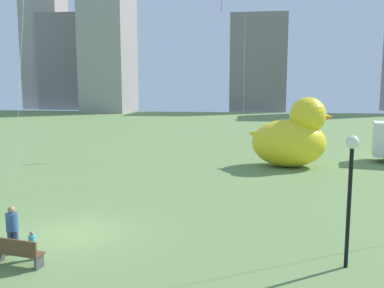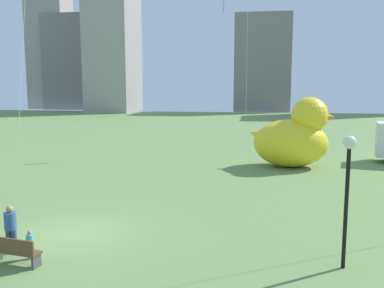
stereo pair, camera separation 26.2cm
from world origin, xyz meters
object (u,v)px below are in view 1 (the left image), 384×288
at_px(person_adult, 12,228).
at_px(giant_inflatable_duck, 292,137).
at_px(lamppost, 351,174).
at_px(person_child, 32,244).
at_px(park_bench, 17,251).

relative_size(person_adult, giant_inflatable_duck, 0.28).
height_order(person_adult, giant_inflatable_duck, giant_inflatable_duck).
xyz_separation_m(giant_inflatable_duck, lamppost, (0.11, -15.82, 0.89)).
bearing_deg(giant_inflatable_duck, person_child, -119.98).
distance_m(park_bench, giant_inflatable_duck, 19.79).
bearing_deg(person_child, lamppost, 4.58).
height_order(park_bench, lamppost, lamppost).
xyz_separation_m(park_bench, lamppost, (9.91, 1.30, 2.42)).
relative_size(park_bench, person_adult, 1.06).
bearing_deg(park_bench, person_adult, 125.86).
distance_m(person_adult, person_child, 1.03).
distance_m(person_child, giant_inflatable_duck, 19.22).
bearing_deg(person_child, giant_inflatable_duck, 60.02).
xyz_separation_m(park_bench, person_child, (0.22, 0.52, 0.04)).
bearing_deg(person_adult, lamppost, 2.11).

